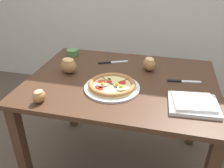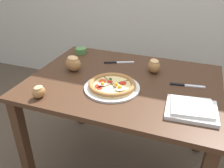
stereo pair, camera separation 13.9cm
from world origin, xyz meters
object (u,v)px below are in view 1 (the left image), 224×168
pizza (112,86)px  bread_piece_near (149,64)px  dining_table (121,94)px  knife_spare (113,62)px  bread_piece_far (69,65)px  knife_main (184,81)px  bread_piece_mid (39,96)px  napkin_folded (193,104)px  ramekin_bowl (72,52)px

pizza → bread_piece_near: bearing=58.4°
dining_table → knife_spare: (-0.12, 0.24, 0.12)m
bread_piece_far → knife_main: size_ratio=0.67×
pizza → bread_piece_near: bread_piece_near is taller
bread_piece_mid → bread_piece_far: bearing=87.7°
bread_piece_near → bread_piece_far: 0.54m
napkin_folded → bread_piece_near: bearing=125.2°
bread_piece_mid → knife_main: 0.87m
knife_main → bread_piece_mid: bearing=-159.6°
dining_table → bread_piece_mid: size_ratio=13.34×
bread_piece_mid → bread_piece_far: size_ratio=0.63×
ramekin_bowl → bread_piece_far: 0.32m
bread_piece_near → bread_piece_far: bread_piece_far is taller
bread_piece_near → knife_spare: bread_piece_near is taller
napkin_folded → bread_piece_mid: size_ratio=3.01×
pizza → napkin_folded: (0.46, -0.08, -0.00)m
pizza → knife_spare: 0.38m
bread_piece_near → knife_spare: (-0.27, 0.06, -0.04)m
knife_main → knife_spare: 0.53m
ramekin_bowl → bread_piece_near: bread_piece_near is taller
pizza → ramekin_bowl: pizza is taller
knife_main → napkin_folded: bearing=-89.2°
dining_table → knife_main: 0.40m
bread_piece_near → knife_main: bread_piece_near is taller
ramekin_bowl → bread_piece_mid: 0.68m
dining_table → knife_spare: knife_spare is taller
bread_piece_far → knife_spare: (0.25, 0.23, -0.05)m
dining_table → knife_spare: bearing=115.6°
bread_piece_far → ramekin_bowl: bearing=107.7°
ramekin_bowl → bread_piece_far: size_ratio=0.66×
bread_piece_near → bread_piece_mid: bread_piece_near is taller
ramekin_bowl → bread_piece_mid: bread_piece_mid is taller
napkin_folded → knife_spare: 0.70m
knife_spare → bread_piece_mid: bearing=-136.8°
ramekin_bowl → napkin_folded: (0.88, -0.52, -0.01)m
bread_piece_mid → bread_piece_far: (0.02, 0.37, 0.02)m
pizza → napkin_folded: 0.46m
ramekin_bowl → napkin_folded: bearing=-30.5°
ramekin_bowl → knife_spare: (0.34, -0.07, -0.02)m
bread_piece_near → knife_spare: bearing=166.7°
pizza → knife_main: size_ratio=1.60×
bread_piece_far → dining_table: bearing=-2.3°
ramekin_bowl → bread_piece_far: (0.10, -0.30, 0.03)m
ramekin_bowl → bread_piece_far: bearing=-72.3°
pizza → knife_spare: size_ratio=1.58×
knife_spare → knife_main: bearing=-43.2°
ramekin_bowl → knife_main: 0.88m
bread_piece_near → dining_table: bearing=-130.8°
ramekin_bowl → knife_spare: size_ratio=0.44×
ramekin_bowl → bread_piece_near: 0.63m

